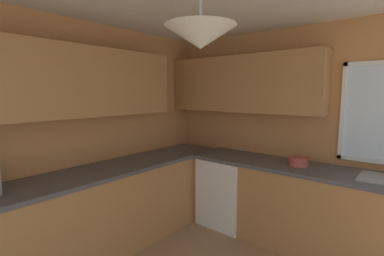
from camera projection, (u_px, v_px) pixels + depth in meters
room_shell at (176, 83)px, 2.63m from camera, size 3.62×3.99×2.51m
counter_run_left at (87, 216)px, 2.80m from camera, size 0.65×3.60×0.90m
counter_run_back at (307, 208)px, 3.00m from camera, size 2.71×0.65×0.90m
dishwasher at (228, 190)px, 3.61m from camera, size 0.60×0.60×0.86m
bowl at (298, 162)px, 3.01m from camera, size 0.21×0.21×0.09m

